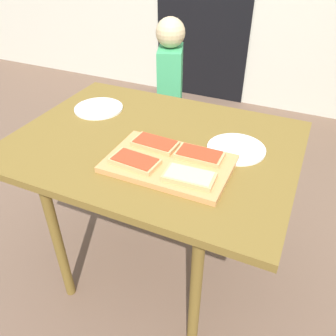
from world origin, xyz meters
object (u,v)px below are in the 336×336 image
object	(u,v)px
pizza_slice_far_left	(155,143)
plate_white_left	(99,108)
pizza_slice_near_right	(189,177)
cutting_board	(169,164)
pizza_slice_near_left	(135,161)
dining_table	(154,157)
plate_white_right	(236,149)
child_left	(170,92)
pizza_slice_far_right	(199,155)

from	to	relation	value
pizza_slice_far_left	plate_white_left	world-z (taller)	pizza_slice_far_left
pizza_slice_near_right	pizza_slice_far_left	world-z (taller)	same
cutting_board	pizza_slice_near_left	bearing A→B (deg)	-149.13
dining_table	pizza_slice_near_right	size ratio (longest dim) A/B	6.48
dining_table	pizza_slice_far_left	distance (m)	0.13
dining_table	plate_white_right	distance (m)	0.33
dining_table	cutting_board	distance (m)	0.20
child_left	dining_table	bearing A→B (deg)	-70.52
plate_white_left	pizza_slice_far_left	bearing A→B (deg)	-27.91
cutting_board	pizza_slice_far_right	size ratio (longest dim) A/B	2.58
cutting_board	dining_table	bearing A→B (deg)	133.47
pizza_slice_near_right	child_left	bearing A→B (deg)	117.05
dining_table	cutting_board	bearing A→B (deg)	-46.53
pizza_slice_near_right	pizza_slice_far_left	bearing A→B (deg)	144.15
pizza_slice_far_left	child_left	world-z (taller)	child_left
cutting_board	plate_white_left	size ratio (longest dim) A/B	1.97
plate_white_right	plate_white_left	world-z (taller)	same
pizza_slice_far_left	plate_white_right	world-z (taller)	pizza_slice_far_left
plate_white_right	dining_table	bearing A→B (deg)	-167.66
dining_table	pizza_slice_far_left	size ratio (longest dim) A/B	6.46
pizza_slice_near_left	pizza_slice_far_left	xyz separation A→B (m)	(0.01, 0.13, 0.00)
pizza_slice_near_right	plate_white_right	xyz separation A→B (m)	(0.09, 0.27, -0.03)
dining_table	cutting_board	world-z (taller)	cutting_board
dining_table	pizza_slice_far_right	size ratio (longest dim) A/B	6.60
pizza_slice_far_right	plate_white_left	size ratio (longest dim) A/B	0.76
plate_white_right	child_left	distance (m)	0.97
pizza_slice_near_left	pizza_slice_near_right	xyz separation A→B (m)	(0.21, -0.00, 0.00)
pizza_slice_near_right	plate_white_left	size ratio (longest dim) A/B	0.78
dining_table	plate_white_right	bearing A→B (deg)	12.34
plate_white_right	pizza_slice_far_right	bearing A→B (deg)	-127.19
pizza_slice_near_left	child_left	world-z (taller)	child_left
pizza_slice_near_right	plate_white_right	bearing A→B (deg)	71.91
dining_table	plate_white_left	bearing A→B (deg)	157.42
pizza_slice_near_right	child_left	distance (m)	1.15
cutting_board	plate_white_right	bearing A→B (deg)	46.67
dining_table	pizza_slice_near_left	distance (m)	0.22
dining_table	child_left	bearing A→B (deg)	109.48
pizza_slice_near_right	pizza_slice_far_left	distance (m)	0.24
cutting_board	pizza_slice_far_right	world-z (taller)	pizza_slice_far_right
pizza_slice_far_left	child_left	xyz separation A→B (m)	(-0.32, 0.87, -0.19)
dining_table	pizza_slice_far_left	world-z (taller)	pizza_slice_far_left
cutting_board	pizza_slice_far_right	bearing A→B (deg)	37.49
pizza_slice_near_right	plate_white_right	size ratio (longest dim) A/B	0.78
child_left	plate_white_left	bearing A→B (deg)	-95.84
pizza_slice_near_left	pizza_slice_far_right	bearing A→B (deg)	34.09
pizza_slice_far_right	plate_white_right	world-z (taller)	pizza_slice_far_right
pizza_slice_far_right	cutting_board	bearing A→B (deg)	-142.51
pizza_slice_near_left	pizza_slice_far_left	world-z (taller)	same
pizza_slice_far_left	dining_table	bearing A→B (deg)	121.34
pizza_slice_near_left	pizza_slice_far_right	distance (m)	0.23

